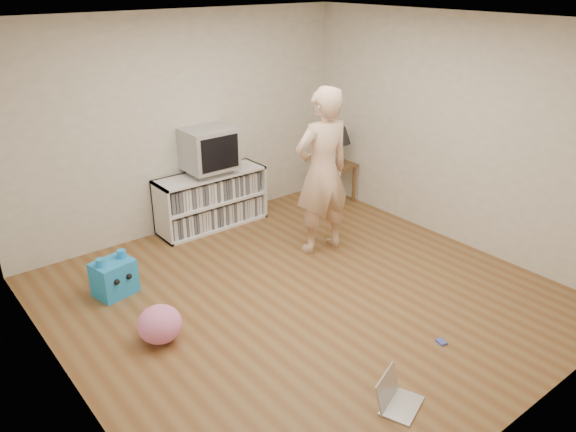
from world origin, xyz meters
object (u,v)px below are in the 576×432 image
Objects in this scene: media_unit at (211,199)px; side_table at (337,173)px; plush_blue at (114,277)px; dvd_deck at (210,171)px; plush_pink at (160,324)px; crt_tv at (209,148)px; laptop at (395,397)px; table_lamp at (338,136)px; person at (322,172)px.

media_unit is 2.55× the size of side_table.
media_unit is at bearing 15.11° from plush_blue.
plush_pink is (-1.64, -1.80, -0.57)m from dvd_deck.
crt_tv is at bearing 168.48° from side_table.
side_table is 1.29× the size of laptop.
table_lamp is 1.17× the size of plush_blue.
dvd_deck is at bearing 14.67° from plush_blue.
table_lamp is at bearing 22.55° from plush_pink.
side_table is 1.41× the size of plush_pink.
dvd_deck reaches higher than side_table.
plush_pink is (-3.44, -1.43, -0.25)m from side_table.
crt_tv is 1.93m from side_table.
laptop is 2.07m from plush_pink.
dvd_deck is 1.90m from plush_blue.
person is (0.64, -1.34, 0.21)m from dvd_deck.
crt_tv is 2.00m from plush_blue.
side_table is at bearing -12.10° from media_unit.
media_unit reaches higher than laptop.
plush_pink is (-1.64, -1.81, -0.18)m from media_unit.
plush_blue is at bearing -153.35° from media_unit.
dvd_deck is 0.24× the size of person.
media_unit reaches higher than plush_blue.
table_lamp is 3.54m from plush_blue.
media_unit reaches higher than plush_pink.
crt_tv reaches higher than plush_pink.
media_unit is 1.61m from person.
dvd_deck is at bearing 90.00° from crt_tv.
crt_tv is at bearing -57.19° from person.
person is at bearing -140.04° from side_table.
crt_tv is (0.00, -0.02, 0.67)m from media_unit.
crt_tv is at bearing -90.00° from dvd_deck.
person reaches higher than media_unit.
table_lamp is at bearing -4.35° from plush_blue.
laptop is at bearing -126.93° from side_table.
crt_tv is 1.09× the size of side_table.
media_unit is at bearing 90.00° from dvd_deck.
crt_tv is at bearing 47.63° from plush_pink.
media_unit is at bearing 167.90° from side_table.
plush_blue is at bearing 88.69° from laptop.
dvd_deck is 2.50m from plush_pink.
media_unit is 0.39m from dvd_deck.
plush_blue is 1.12× the size of plush_pink.
person is at bearing -64.64° from media_unit.
plush_blue is at bearing 89.74° from plush_pink.
crt_tv is at bearing 14.57° from plush_blue.
table_lamp is at bearing -11.62° from dvd_deck.
side_table is at bearing 0.00° from table_lamp.
plush_blue is at bearing -172.81° from table_lamp.
media_unit is 3.29× the size of laptop.
crt_tv is 1.17× the size of table_lamp.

